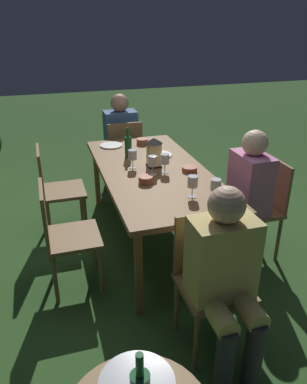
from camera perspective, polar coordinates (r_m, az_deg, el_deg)
The scene contains 22 objects.
ground_plane at distance 3.67m, azimuth 0.00°, elevation -7.27°, with size 16.00×16.00×0.00m, color #2D5123.
dining_table at distance 3.35m, azimuth 0.00°, elevation 2.60°, with size 1.95×0.90×0.73m.
chair_side_right_b at distance 3.71m, azimuth -14.60°, elevation 0.77°, with size 0.42×0.40×0.87m.
chair_head_far at distance 4.53m, azimuth -4.52°, elevation 5.99°, with size 0.40×0.42×0.87m.
person_in_blue at distance 4.67m, azimuth -5.12°, elevation 8.50°, with size 0.48×0.38×1.15m.
chair_side_left_a at distance 3.41m, azimuth 15.93°, elevation -1.65°, with size 0.42×0.40×0.87m.
person_in_pink at distance 3.25m, azimuth 13.32°, elevation 0.26°, with size 0.38×0.47×1.15m.
chair_head_near at distance 2.46m, azimuth 8.50°, elevation -12.25°, with size 0.40×0.42×0.87m.
person_in_mustard at distance 2.23m, azimuth 10.89°, elevation -12.01°, with size 0.48×0.38×1.15m.
chair_side_right_a at distance 2.93m, azimuth -13.51°, elevation -6.02°, with size 0.42×0.40×0.87m.
lantern_centerpiece at distance 3.36m, azimuth 0.06°, elevation 6.26°, with size 0.15×0.15×0.27m.
green_bottle_on_table at distance 3.60m, azimuth -3.84°, elevation 6.87°, with size 0.07×0.07×0.29m.
wine_glass_a at distance 2.79m, azimuth 5.93°, elevation 1.42°, with size 0.08×0.08×0.17m.
wine_glass_b at distance 3.33m, azimuth -3.18°, elevation 5.51°, with size 0.08×0.08×0.17m.
wine_glass_c at distance 2.76m, azimuth 9.38°, elevation 0.92°, with size 0.08×0.08×0.17m.
wine_glass_d at distance 3.23m, azimuth 1.73°, elevation 4.88°, with size 0.08×0.08×0.17m.
wine_glass_e at distance 3.18m, azimuth -0.13°, elevation 4.59°, with size 0.08×0.08×0.17m.
plate_a at distance 3.67m, azimuth 0.79°, elevation 5.62°, with size 0.25×0.25×0.01m, color white.
plate_b at distance 3.97m, azimuth -6.42°, elevation 7.01°, with size 0.23×0.23×0.01m, color white.
bowl_olives at distance 3.31m, azimuth 5.46°, elevation 3.53°, with size 0.13×0.13×0.04m.
bowl_bread at distance 4.01m, azimuth -1.72°, elevation 7.68°, with size 0.12×0.12×0.06m.
bowl_salad at distance 3.05m, azimuth -1.17°, elevation 1.91°, with size 0.12×0.12×0.06m.
Camera 1 is at (-2.96, 0.90, 1.97)m, focal length 35.30 mm.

